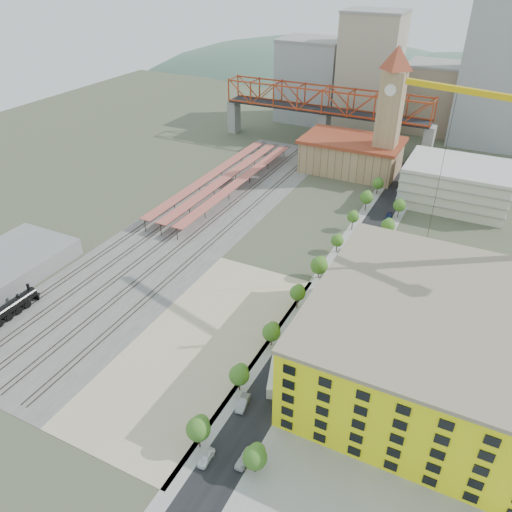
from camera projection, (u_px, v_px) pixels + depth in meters
The scene contains 31 objects.
ground at pixel (275, 277), 134.77m from camera, with size 400.00×400.00×0.00m, color #474C38.
ballast_strip at pixel (197, 222), 161.74m from camera, with size 36.00×165.00×0.06m, color #605E59.
dirt_lot at pixel (201, 343), 112.34m from camera, with size 28.00×67.00×0.06m, color tan.
street_asphalt at pixel (349, 264), 140.08m from camera, with size 12.00×170.00×0.06m, color black.
sidewalk_west at pixel (331, 260), 142.17m from camera, with size 3.00×170.00×0.04m, color gray.
sidewalk_east at pixel (368, 269), 137.99m from camera, with size 3.00×170.00×0.04m, color gray.
construction_pad at pixel (433, 381), 102.46m from camera, with size 50.00×90.00×0.06m, color gray.
rail_tracks at pixel (192, 220), 162.36m from camera, with size 26.56×160.00×0.18m.
platform_canopies at pixel (225, 178), 182.45m from camera, with size 16.00×80.00×4.12m.
station_hall at pixel (351, 155), 195.48m from camera, with size 38.00×24.00×13.10m.
clock_tower at pixel (391, 103), 177.40m from camera, with size 12.00×12.00×52.00m.
parking_garage at pixel (456, 184), 170.60m from camera, with size 34.00×26.00×14.00m, color silver.
truss_bridge at pixel (325, 103), 214.13m from camera, with size 94.00×9.60×25.60m.
construction_building at pixel (427, 342), 98.65m from camera, with size 44.60×50.60×18.80m.
warehouse at pixel (9, 264), 135.74m from camera, with size 22.00×32.00×5.00m, color gray.
street_trees at pixel (338, 283), 132.50m from camera, with size 15.40×124.40×8.00m.
skyline at pixel (421, 84), 228.07m from camera, with size 133.00×46.00×60.00m.
distant_hills at pixel (482, 202), 357.11m from camera, with size 647.00×264.00×227.00m.
locomotive at pixel (0, 315), 117.34m from camera, with size 3.06×23.57×5.89m.
site_trailer_a at pixel (276, 377), 101.67m from camera, with size 2.59×9.84×2.69m, color silver.
site_trailer_b at pixel (295, 347), 109.35m from camera, with size 2.47×9.38×2.57m, color silver.
site_trailer_c at pixel (305, 331), 113.90m from camera, with size 2.62×9.97×2.73m, color silver.
site_trailer_d at pixel (332, 288), 128.45m from camera, with size 2.37×9.01×2.46m, color silver.
car_0 at pixel (206, 458), 86.23m from camera, with size 1.71×4.24×1.45m, color white.
car_1 at pixel (243, 403), 96.50m from camera, with size 1.69×4.84×1.60m, color gray.
car_2 at pixel (330, 273), 135.03m from camera, with size 2.50×5.42×1.51m, color black.
car_3 at pixel (345, 251), 145.07m from camera, with size 1.95×4.80×1.39m, color navy.
car_4 at pixel (244, 459), 85.97m from camera, with size 1.86×4.63×1.58m, color silver.
car_5 at pixel (326, 322), 117.46m from camera, with size 1.63×4.68×1.54m, color gray.
car_6 at pixel (361, 263), 139.25m from camera, with size 2.37×5.14×1.43m, color black.
car_7 at pixel (389, 217), 163.54m from camera, with size 1.88×4.63×1.34m, color navy.
Camera 1 is at (45.23, -102.06, 75.91)m, focal length 35.00 mm.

